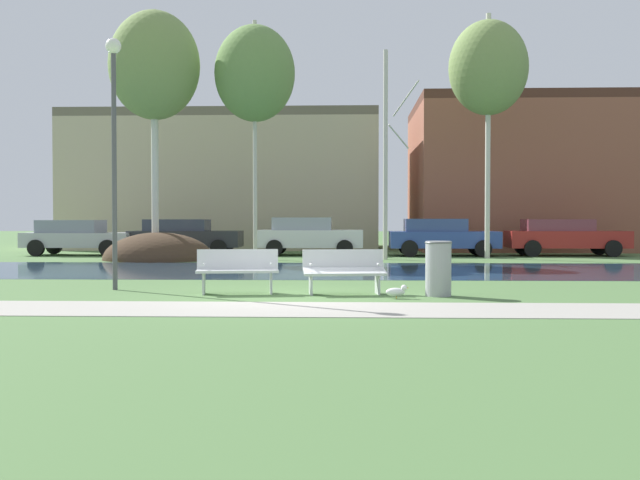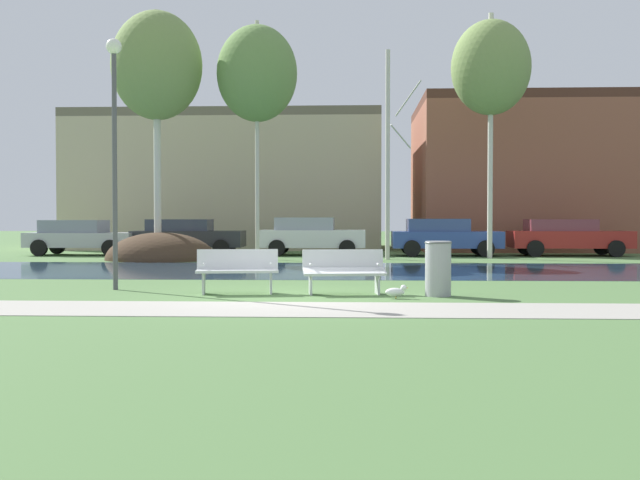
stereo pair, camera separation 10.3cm
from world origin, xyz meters
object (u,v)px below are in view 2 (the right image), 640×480
Objects in this scene: seagull at (396,292)px; parked_wagon_fourth_blue at (444,236)px; parked_hatch_third_white at (311,235)px; parked_suv_fifth_red at (567,236)px; bench_left at (237,270)px; trash_bin at (438,268)px; parked_van_nearest_silver at (80,236)px; bench_right at (344,270)px; streetlamp at (114,122)px; parked_sedan_second_dark at (187,236)px.

parked_wagon_fourth_blue is (2.68, 16.21, 0.64)m from seagull.
parked_hatch_third_white is 9.99m from parked_suv_fifth_red.
trash_bin reaches higher than bench_left.
trash_bin is 20.17m from parked_van_nearest_silver.
bench_right is 18.86m from parked_van_nearest_silver.
seagull is at bearing -148.34° from trash_bin.
parked_hatch_third_white is at bearing 77.87° from streetlamp.
bench_left is 0.36× the size of parked_suv_fifth_red.
bench_right is 0.36× the size of parked_suv_fifth_red.
trash_bin is 0.20× the size of streetlamp.
parked_van_nearest_silver reaches higher than bench_right.
parked_suv_fifth_red is at bearing 67.33° from trash_bin.
seagull is at bearing -39.02° from bench_right.
bench_right is 0.39× the size of parked_van_nearest_silver.
streetlamp is (-6.55, 1.03, 2.93)m from trash_bin.
seagull is 0.10× the size of parked_sedan_second_dark.
bench_left reaches higher than seagull.
parked_suv_fifth_red is (19.20, 0.15, 0.02)m from parked_van_nearest_silver.
bench_right is 0.38× the size of parked_sedan_second_dark.
parked_wagon_fourth_blue is (14.40, -0.09, 0.02)m from parked_van_nearest_silver.
parked_hatch_third_white reaches higher than seagull.
parked_suv_fifth_red reaches higher than parked_van_nearest_silver.
parked_sedan_second_dark is (-1.81, 15.18, -2.71)m from streetlamp.
parked_sedan_second_dark is at bearing 117.28° from trash_bin.
streetlamp is at bearing -83.21° from parked_sedan_second_dark.
seagull is (0.98, -0.79, -0.34)m from bench_right.
parked_hatch_third_white is (-1.54, 15.70, 0.32)m from bench_right.
bench_right is (2.09, 0.00, 0.00)m from bench_left.
streetlamp is at bearing 171.09° from bench_right.
parked_wagon_fourth_blue is (5.20, -0.29, -0.02)m from parked_hatch_third_white.
bench_right is at bearing -84.41° from parked_hatch_third_white.
bench_left is at bearing -74.32° from parked_sedan_second_dark.
bench_right is at bearing 140.98° from seagull.
parked_van_nearest_silver reaches higher than bench_left.
parked_sedan_second_dark is (4.18, 0.42, 0.02)m from parked_van_nearest_silver.
parked_suv_fifth_red is (10.55, 15.65, 0.29)m from bench_left.
parked_sedan_second_dark is 5.03m from parked_hatch_third_white.
parked_van_nearest_silver is (-10.74, 15.51, 0.27)m from bench_right.
bench_left and bench_right have the same top height.
parked_van_nearest_silver is at bearing -179.56° from parked_suv_fifth_red.
trash_bin is 15.82m from parked_wagon_fourth_blue.
parked_hatch_third_white reaches higher than parked_wagon_fourth_blue.
parked_suv_fifth_red is at bearing 65.55° from seagull.
parked_van_nearest_silver reaches higher than trash_bin.
streetlamp reaches higher than bench_right.
parked_suv_fifth_red reaches higher than bench_right.
bench_right is 0.40× the size of parked_hatch_third_white.
parked_wagon_fourth_blue is (10.22, -0.50, 0.01)m from parked_sedan_second_dark.
trash_bin is at bearing -4.23° from bench_left.
streetlamp is at bearing 171.05° from trash_bin.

